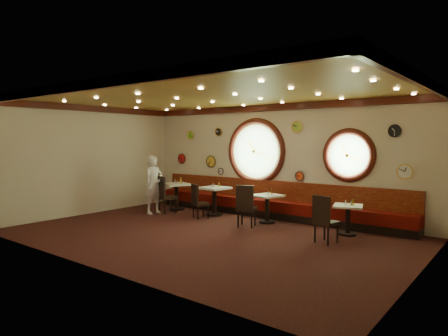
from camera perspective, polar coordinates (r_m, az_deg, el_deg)
floor at (r=9.34m, az=-2.56°, el=-9.52°), size 9.00×6.00×0.00m
ceiling at (r=9.14m, az=-2.62°, el=10.39°), size 9.00×6.00×0.02m
wall_back at (r=11.54m, az=7.10°, el=1.08°), size 9.00×0.02×3.20m
wall_front at (r=7.09m, az=-18.50°, el=-0.92°), size 9.00×0.02×3.20m
wall_left at (r=12.49m, az=-18.53°, el=1.12°), size 0.02×6.00×3.20m
wall_right at (r=7.08m, az=26.40°, el=-1.14°), size 0.02×6.00×3.20m
molding_back at (r=11.52m, az=7.04°, el=8.59°), size 9.00×0.10×0.18m
molding_front at (r=7.15m, az=-18.43°, el=11.25°), size 9.00×0.10×0.18m
molding_left at (r=12.47m, az=-18.56°, el=8.06°), size 0.10×6.00×0.18m
molding_right at (r=7.12m, az=26.38°, el=11.07°), size 0.10×6.00×0.18m
banquette_base at (r=11.48m, az=6.32°, el=-6.48°), size 8.00×0.55×0.20m
banquette_seat at (r=11.44m, az=6.33°, el=-5.25°), size 8.00×0.55×0.30m
banquette_back at (r=11.57m, az=6.91°, el=-3.14°), size 8.00×0.10×0.55m
porthole_left_glass at (r=11.85m, az=4.60°, el=2.38°), size 1.66×0.02×1.66m
porthole_left_frame at (r=11.83m, az=4.56°, el=2.38°), size 1.98×0.18×1.98m
porthole_left_ring at (r=11.81m, az=4.48°, el=2.37°), size 1.61×0.03×1.61m
porthole_right_glass at (r=10.58m, az=17.40°, el=1.74°), size 1.10×0.02×1.10m
porthole_right_frame at (r=10.57m, az=17.37°, el=1.74°), size 1.38×0.18×1.38m
porthole_right_ring at (r=10.54m, az=17.32°, el=1.74°), size 1.09×0.03×1.09m
wall_clock_0 at (r=12.84m, az=-1.86°, el=0.95°), size 0.36×0.03×0.36m
wall_clock_1 at (r=13.70m, az=-6.05°, el=1.33°), size 0.32×0.03×0.32m
wall_clock_2 at (r=11.13m, az=10.74°, el=-1.14°), size 0.24×0.03×0.24m
wall_clock_3 at (r=13.42m, az=-4.84°, el=4.70°), size 0.26×0.03×0.26m
wall_clock_4 at (r=11.14m, az=10.37°, el=5.83°), size 0.30×0.03×0.30m
wall_clock_5 at (r=10.21m, az=23.22°, el=4.90°), size 0.28×0.03×0.28m
wall_clock_6 at (r=12.64m, az=-0.81°, el=5.21°), size 0.24×0.03×0.24m
wall_clock_7 at (r=10.17m, az=24.43°, el=-0.49°), size 0.34×0.03×0.34m
wall_clock_8 at (r=12.61m, az=-0.45°, el=-0.47°), size 0.20×0.03×0.20m
table_a at (r=12.60m, az=-6.80°, el=-3.59°), size 0.98×0.98×0.83m
table_b at (r=11.58m, az=-1.38°, el=-4.25°), size 0.83×0.83×0.83m
table_c at (r=10.61m, az=6.19°, el=-5.29°), size 0.84×0.84×0.75m
table_d at (r=9.65m, az=17.26°, el=-6.59°), size 0.79×0.79×0.70m
chair_a at (r=12.04m, az=-8.50°, el=-3.43°), size 0.59×0.59×0.69m
chair_b at (r=11.16m, az=-3.76°, el=-4.43°), size 0.53×0.53×0.59m
chair_c at (r=10.03m, az=3.12°, el=-5.03°), size 0.57×0.57×0.66m
chair_d at (r=8.72m, az=14.08°, el=-6.67°), size 0.51×0.51×0.63m
condiment_a_salt at (r=12.66m, az=-6.99°, el=-1.90°), size 0.04×0.04×0.11m
condiment_b_salt at (r=11.63m, az=-1.50°, el=-2.43°), size 0.04×0.04×0.11m
condiment_c_salt at (r=10.65m, az=6.36°, el=-3.51°), size 0.03×0.03×0.09m
condiment_d_salt at (r=9.62m, az=16.97°, el=-4.72°), size 0.04×0.04×0.11m
condiment_a_pepper at (r=12.58m, az=-6.71°, el=-1.99°), size 0.03×0.03×0.09m
condiment_b_pepper at (r=11.48m, az=-1.75°, el=-2.55°), size 0.03×0.03×0.09m
condiment_c_pepper at (r=10.55m, az=6.39°, el=-3.55°), size 0.04×0.04×0.10m
condiment_d_pepper at (r=9.61m, az=17.69°, el=-4.75°), size 0.04×0.04×0.11m
condiment_a_bottle at (r=12.60m, az=-6.18°, el=-1.76°), size 0.06×0.06×0.18m
condiment_b_bottle at (r=11.53m, az=-0.72°, el=-2.40°), size 0.04×0.04×0.14m
condiment_c_bottle at (r=10.64m, az=6.84°, el=-3.32°), size 0.05×0.05×0.16m
condiment_d_bottle at (r=9.59m, az=17.91°, el=-4.65°), size 0.05×0.05×0.15m
waiter at (r=12.05m, az=-9.99°, el=-2.35°), size 0.44×0.65×1.72m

